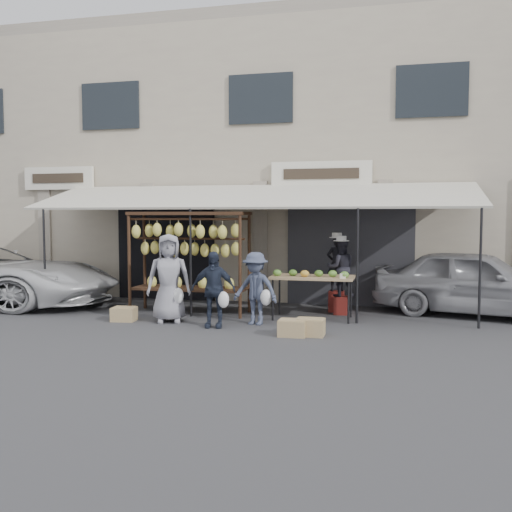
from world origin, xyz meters
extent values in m
plane|color=#2D2D30|center=(0.00, 0.00, 0.00)|extent=(90.00, 90.00, 0.00)
cube|color=#B1A58D|center=(0.00, 6.50, 3.50)|extent=(24.00, 6.00, 7.00)
cube|color=#9E9384|center=(0.00, 6.50, 7.15)|extent=(24.00, 6.00, 0.30)
cube|color=#232328|center=(2.20, 3.46, 1.25)|extent=(3.00, 0.10, 2.50)
cube|color=black|center=(-2.50, 3.46, 1.25)|extent=(2.60, 0.10, 2.50)
cube|color=silver|center=(1.50, 3.40, 3.15)|extent=(2.40, 0.10, 0.60)
cube|color=silver|center=(-5.50, 3.40, 3.15)|extent=(2.00, 0.10, 0.60)
cube|color=#B8B2A4|center=(0.00, 2.30, 2.60)|extent=(10.00, 2.34, 0.63)
cylinder|color=black|center=(-4.50, 1.15, 1.15)|extent=(0.05, 0.05, 2.30)
cylinder|color=black|center=(-1.00, 1.15, 1.15)|extent=(0.05, 0.05, 2.30)
cylinder|color=black|center=(2.50, 1.15, 1.15)|extent=(0.05, 0.05, 2.30)
cylinder|color=black|center=(4.80, 1.15, 1.15)|extent=(0.05, 0.05, 2.30)
cylinder|color=black|center=(-2.41, 1.13, 1.10)|extent=(0.07, 0.07, 2.20)
cylinder|color=black|center=(0.09, 1.13, 1.10)|extent=(0.07, 0.07, 2.20)
cylinder|color=black|center=(-2.41, 1.93, 1.10)|extent=(0.07, 0.07, 2.20)
cylinder|color=black|center=(0.09, 1.93, 1.10)|extent=(0.07, 0.07, 2.20)
cube|color=black|center=(-1.16, 1.53, 2.20)|extent=(2.60, 0.90, 0.07)
cylinder|color=black|center=(-1.16, 1.18, 2.08)|extent=(2.50, 0.05, 0.05)
cylinder|color=black|center=(-1.16, 1.88, 2.08)|extent=(2.50, 0.05, 0.05)
cylinder|color=black|center=(-1.16, 1.53, 1.65)|extent=(2.50, 0.05, 0.05)
cube|color=black|center=(-1.16, 1.53, 0.55)|extent=(2.50, 0.80, 0.05)
ellipsoid|color=#EAD969|center=(-2.26, 1.18, 1.81)|extent=(0.20, 0.18, 0.30)
ellipsoid|color=#EAD969|center=(-2.02, 1.33, 1.83)|extent=(0.20, 0.18, 0.30)
ellipsoid|color=#EAD969|center=(-1.77, 1.18, 1.85)|extent=(0.20, 0.18, 0.30)
ellipsoid|color=#EAD969|center=(-1.53, 1.33, 1.81)|extent=(0.20, 0.18, 0.30)
ellipsoid|color=#EAD969|center=(-1.28, 1.18, 1.86)|extent=(0.20, 0.18, 0.30)
ellipsoid|color=#EAD969|center=(-1.04, 1.33, 1.83)|extent=(0.20, 0.18, 0.30)
ellipsoid|color=#EAD969|center=(-0.79, 1.18, 1.81)|extent=(0.20, 0.18, 0.30)
ellipsoid|color=#EAD969|center=(-0.55, 1.33, 1.81)|extent=(0.20, 0.18, 0.30)
ellipsoid|color=#EAD969|center=(-0.30, 1.18, 1.80)|extent=(0.20, 0.18, 0.30)
ellipsoid|color=#EAD969|center=(-0.06, 1.33, 1.84)|extent=(0.20, 0.18, 0.30)
ellipsoid|color=#EAD969|center=(-2.21, 1.53, 1.42)|extent=(0.20, 0.18, 0.30)
ellipsoid|color=#EAD969|center=(-1.98, 1.53, 1.45)|extent=(0.20, 0.18, 0.30)
ellipsoid|color=#EAD969|center=(-1.74, 1.53, 1.43)|extent=(0.20, 0.18, 0.30)
ellipsoid|color=#EAD969|center=(-1.51, 1.53, 1.39)|extent=(0.20, 0.18, 0.30)
ellipsoid|color=#EAD969|center=(-1.28, 1.53, 1.43)|extent=(0.20, 0.18, 0.30)
ellipsoid|color=#EAD969|center=(-1.04, 1.53, 1.43)|extent=(0.20, 0.18, 0.30)
ellipsoid|color=#EAD969|center=(-0.81, 1.53, 1.40)|extent=(0.20, 0.18, 0.30)
ellipsoid|color=#EAD969|center=(-0.58, 1.53, 1.40)|extent=(0.20, 0.18, 0.30)
ellipsoid|color=#EAD969|center=(-0.34, 1.53, 1.39)|extent=(0.20, 0.18, 0.30)
ellipsoid|color=#EAD969|center=(-0.11, 1.53, 1.44)|extent=(0.20, 0.18, 0.30)
cube|color=tan|center=(1.57, 1.44, 0.88)|extent=(1.70, 0.90, 0.05)
cylinder|color=black|center=(0.80, 1.07, 0.42)|extent=(0.04, 0.04, 0.85)
cylinder|color=black|center=(2.34, 1.07, 0.42)|extent=(0.04, 0.04, 0.85)
cylinder|color=black|center=(0.80, 1.81, 0.42)|extent=(0.04, 0.04, 0.85)
cylinder|color=black|center=(2.34, 1.81, 0.42)|extent=(0.04, 0.04, 0.85)
ellipsoid|color=#598C33|center=(0.86, 1.24, 0.97)|extent=(0.18, 0.14, 0.14)
ellipsoid|color=#477226|center=(1.17, 1.32, 0.97)|extent=(0.18, 0.14, 0.14)
ellipsoid|color=gold|center=(1.44, 1.22, 0.97)|extent=(0.18, 0.14, 0.14)
ellipsoid|color=#477226|center=(1.71, 1.32, 0.97)|extent=(0.18, 0.14, 0.14)
ellipsoid|color=#598C33|center=(2.00, 1.33, 0.97)|extent=(0.18, 0.14, 0.14)
ellipsoid|color=#598C33|center=(2.25, 1.14, 0.97)|extent=(0.18, 0.14, 0.14)
imported|color=black|center=(1.97, 2.47, 1.08)|extent=(0.52, 0.41, 1.23)
imported|color=#22222B|center=(2.10, 2.12, 1.02)|extent=(0.69, 0.59, 1.24)
imported|color=gray|center=(-1.21, 0.42, 0.89)|extent=(1.01, 0.82, 1.79)
imported|color=#202838|center=(-0.18, 0.11, 0.73)|extent=(0.89, 0.44, 1.47)
imported|color=#3E465E|center=(0.55, 0.57, 0.72)|extent=(1.02, 0.71, 1.44)
cube|color=maroon|center=(1.97, 2.47, 0.23)|extent=(0.33, 0.33, 0.46)
cube|color=maroon|center=(2.10, 2.12, 0.20)|extent=(0.30, 0.30, 0.40)
cube|color=tan|center=(1.45, -0.36, 0.15)|extent=(0.49, 0.37, 0.29)
cube|color=tan|center=(1.75, -0.24, 0.15)|extent=(0.51, 0.39, 0.30)
cube|color=tan|center=(-2.15, 0.32, 0.14)|extent=(0.51, 0.41, 0.28)
imported|color=gray|center=(4.94, 2.61, 0.72)|extent=(4.53, 2.76, 1.44)
camera|label=1|loc=(3.10, -10.30, 2.14)|focal=40.00mm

